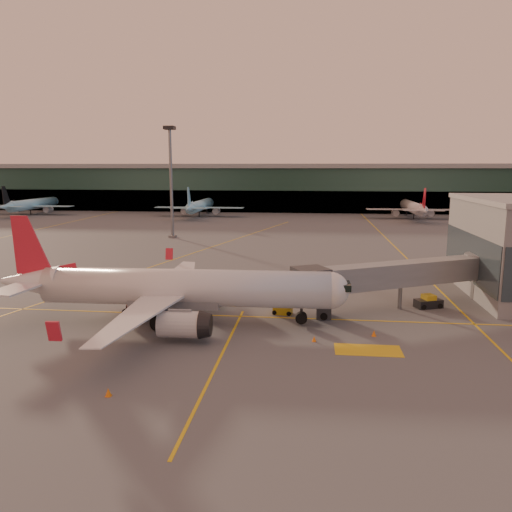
# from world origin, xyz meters

# --- Properties ---
(ground) EXTENTS (600.00, 600.00, 0.00)m
(ground) POSITION_xyz_m (0.00, 0.00, 0.00)
(ground) COLOR #4C4F54
(ground) RESTS_ON ground
(taxi_markings) EXTENTS (100.12, 173.00, 0.01)m
(taxi_markings) POSITION_xyz_m (-7.32, 44.49, 0.01)
(taxi_markings) COLOR gold
(taxi_markings) RESTS_ON ground
(terminal) EXTENTS (400.00, 20.00, 17.60)m
(terminal) POSITION_xyz_m (0.00, 141.79, 8.76)
(terminal) COLOR #19382D
(terminal) RESTS_ON ground
(mast_west_near) EXTENTS (2.40, 2.40, 25.60)m
(mast_west_near) POSITION_xyz_m (-20.00, 66.00, 14.86)
(mast_west_near) COLOR slate
(mast_west_near) RESTS_ON ground
(distant_aircraft_row) EXTENTS (225.00, 34.00, 13.00)m
(distant_aircraft_row) POSITION_xyz_m (-53.75, 118.00, 0.00)
(distant_aircraft_row) COLOR #91D8F3
(distant_aircraft_row) RESTS_ON ground
(main_airplane) EXTENTS (37.45, 33.68, 11.31)m
(main_airplane) POSITION_xyz_m (-1.65, 2.02, 3.68)
(main_airplane) COLOR silver
(main_airplane) RESTS_ON ground
(jet_bridge) EXTENTS (25.81, 15.55, 5.68)m
(jet_bridge) POSITION_xyz_m (24.35, 10.90, 3.92)
(jet_bridge) COLOR slate
(jet_bridge) RESTS_ON ground
(catering_truck) EXTENTS (5.43, 2.95, 4.01)m
(catering_truck) POSITION_xyz_m (-6.58, 5.07, 2.28)
(catering_truck) COLOR #B02D19
(catering_truck) RESTS_ON ground
(gpu_cart) EXTENTS (2.30, 1.60, 1.24)m
(gpu_cart) POSITION_xyz_m (9.62, 6.45, 0.61)
(gpu_cart) COLOR gold
(gpu_cart) RESTS_ON ground
(pushback_tug) EXTENTS (3.43, 2.59, 1.57)m
(pushback_tug) POSITION_xyz_m (26.57, 11.00, 0.64)
(pushback_tug) COLOR black
(pushback_tug) RESTS_ON ground
(cone_nose) EXTENTS (0.47, 0.47, 0.60)m
(cone_nose) POSITION_xyz_m (18.98, -0.05, 0.29)
(cone_nose) COLOR orange
(cone_nose) RESTS_ON ground
(cone_wing_right) EXTENTS (0.48, 0.48, 0.62)m
(cone_wing_right) POSITION_xyz_m (-1.70, -15.50, 0.30)
(cone_wing_right) COLOR orange
(cone_wing_right) RESTS_ON ground
(cone_wing_left) EXTENTS (0.46, 0.46, 0.59)m
(cone_wing_left) POSITION_xyz_m (-2.09, 19.82, 0.28)
(cone_wing_left) COLOR orange
(cone_wing_left) RESTS_ON ground
(cone_fwd) EXTENTS (0.41, 0.41, 0.52)m
(cone_fwd) POSITION_xyz_m (13.14, -2.24, 0.25)
(cone_fwd) COLOR orange
(cone_fwd) RESTS_ON ground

